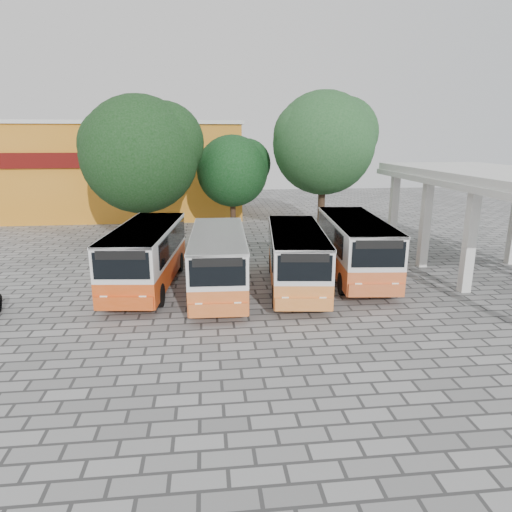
{
  "coord_description": "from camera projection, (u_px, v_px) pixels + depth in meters",
  "views": [
    {
      "loc": [
        -4.07,
        -17.24,
        7.03
      ],
      "look_at": [
        -1.75,
        3.7,
        1.5
      ],
      "focal_mm": 32.0,
      "sensor_mm": 36.0,
      "label": 1
    }
  ],
  "objects": [
    {
      "name": "terminal_shelter",
      "position": [
        502.0,
        181.0,
        22.5
      ],
      "size": [
        6.8,
        15.8,
        5.4
      ],
      "color": "silver",
      "rests_on": "ground"
    },
    {
      "name": "tree_right",
      "position": [
        325.0,
        140.0,
        31.59
      ],
      "size": [
        7.45,
        7.1,
        10.13
      ],
      "color": "#453021",
      "rests_on": "ground"
    },
    {
      "name": "tree_left",
      "position": [
        141.0,
        151.0,
        29.42
      ],
      "size": [
        7.94,
        7.56,
        9.67
      ],
      "color": "#372919",
      "rests_on": "ground"
    },
    {
      "name": "bus_centre_right",
      "position": [
        296.0,
        255.0,
        21.41
      ],
      "size": [
        3.27,
        8.1,
        2.84
      ],
      "rotation": [
        0.0,
        0.0,
        -0.11
      ],
      "color": "orange",
      "rests_on": "ground"
    },
    {
      "name": "shophouse_block",
      "position": [
        128.0,
        169.0,
        41.54
      ],
      "size": [
        20.4,
        10.4,
        8.3
      ],
      "color": "orange",
      "rests_on": "ground"
    },
    {
      "name": "bus_centre_left",
      "position": [
        218.0,
        258.0,
        20.8
      ],
      "size": [
        2.66,
        7.94,
        2.83
      ],
      "rotation": [
        0.0,
        0.0,
        -0.03
      ],
      "color": "orange",
      "rests_on": "ground"
    },
    {
      "name": "tree_middle",
      "position": [
        233.0,
        169.0,
        33.1
      ],
      "size": [
        5.42,
        5.16,
        7.18
      ],
      "color": "#452D1D",
      "rests_on": "ground"
    },
    {
      "name": "bus_far_right",
      "position": [
        355.0,
        244.0,
        23.13
      ],
      "size": [
        3.3,
        8.57,
        3.02
      ],
      "rotation": [
        0.0,
        0.0,
        -0.09
      ],
      "color": "#D55D2B",
      "rests_on": "ground"
    },
    {
      "name": "bus_far_left",
      "position": [
        146.0,
        253.0,
        21.56
      ],
      "size": [
        3.34,
        8.41,
        2.95
      ],
      "rotation": [
        0.0,
        0.0,
        -0.11
      ],
      "color": "#D44812",
      "rests_on": "ground"
    },
    {
      "name": "ground",
      "position": [
        308.0,
        313.0,
        18.79
      ],
      "size": [
        90.0,
        90.0,
        0.0
      ],
      "primitive_type": "plane",
      "color": "slate",
      "rests_on": "ground"
    }
  ]
}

